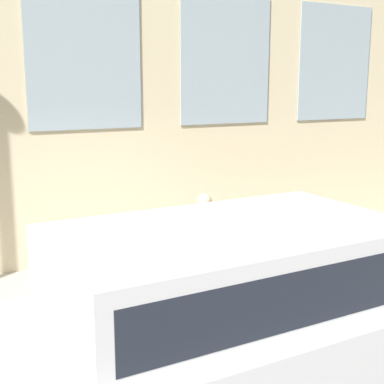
# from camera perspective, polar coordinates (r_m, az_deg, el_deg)

# --- Properties ---
(ground_plane) EXTENTS (80.00, 80.00, 0.00)m
(ground_plane) POSITION_cam_1_polar(r_m,az_deg,el_deg) (6.24, -2.58, -15.29)
(ground_plane) COLOR #514F4C
(sidewalk) EXTENTS (2.61, 60.00, 0.16)m
(sidewalk) POSITION_cam_1_polar(r_m,az_deg,el_deg) (7.30, -7.24, -10.59)
(sidewalk) COLOR #A8A093
(sidewalk) RESTS_ON ground_plane
(building_facade) EXTENTS (0.33, 40.00, 7.75)m
(building_facade) POSITION_cam_1_polar(r_m,az_deg,el_deg) (8.21, -11.95, 18.72)
(building_facade) COLOR #C6B793
(building_facade) RESTS_ON ground_plane
(fire_hydrant) EXTENTS (0.34, 0.45, 0.69)m
(fire_hydrant) POSITION_cam_1_polar(r_m,az_deg,el_deg) (6.71, -1.37, -8.57)
(fire_hydrant) COLOR red
(fire_hydrant) RESTS_ON sidewalk
(person) EXTENTS (0.30, 0.20, 1.25)m
(person) POSITION_cam_1_polar(r_m,az_deg,el_deg) (7.05, 1.29, -4.13)
(person) COLOR #998466
(person) RESTS_ON sidewalk
(parked_truck_silver_near) EXTENTS (1.97, 4.76, 1.65)m
(parked_truck_silver_near) POSITION_cam_1_polar(r_m,az_deg,el_deg) (4.64, 3.30, -11.79)
(parked_truck_silver_near) COLOR black
(parked_truck_silver_near) RESTS_ON ground_plane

